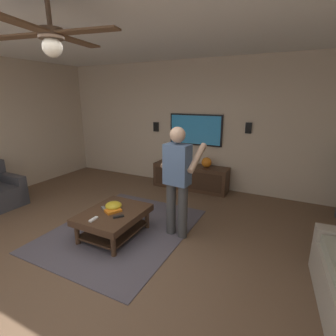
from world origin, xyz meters
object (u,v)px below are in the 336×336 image
(remote_white, at_px, (94,219))
(wall_speaker_left, at_px, (249,128))
(remote_grey, at_px, (104,209))
(person_standing, at_px, (178,176))
(bowl, at_px, (114,206))
(book, at_px, (113,211))
(media_console, at_px, (190,177))
(wall_speaker_right, at_px, (156,127))
(tv, at_px, (195,130))
(ceiling_fan, at_px, (52,38))
(remote_black, at_px, (118,217))
(coffee_table, at_px, (114,218))
(vase_round, at_px, (206,162))

(remote_white, height_order, wall_speaker_left, wall_speaker_left)
(remote_white, relative_size, remote_grey, 1.00)
(person_standing, distance_m, bowl, 1.07)
(book, bearing_deg, remote_grey, -64.91)
(media_console, xyz_separation_m, remote_grey, (-2.44, 0.42, 0.14))
(media_console, relative_size, wall_speaker_right, 7.73)
(tv, xyz_separation_m, ceiling_fan, (-3.77, -0.15, 1.17))
(bowl, distance_m, remote_black, 0.31)
(person_standing, distance_m, wall_speaker_right, 2.78)
(person_standing, relative_size, book, 7.45)
(remote_black, bearing_deg, wall_speaker_right, 56.94)
(remote_black, bearing_deg, coffee_table, 95.55)
(tv, xyz_separation_m, wall_speaker_left, (0.01, -1.15, 0.10))
(person_standing, relative_size, wall_speaker_left, 7.45)
(bowl, distance_m, remote_white, 0.41)
(remote_white, bearing_deg, vase_round, 164.01)
(person_standing, xyz_separation_m, bowl, (-0.39, 0.88, -0.48))
(vase_round, bearing_deg, tv, 56.76)
(remote_black, bearing_deg, wall_speaker_left, 14.76)
(remote_white, distance_m, remote_black, 0.34)
(coffee_table, bearing_deg, person_standing, -61.03)
(tv, height_order, bowl, tv)
(coffee_table, distance_m, tv, 2.88)
(coffee_table, relative_size, wall_speaker_left, 4.55)
(media_console, bearing_deg, vase_round, 89.96)
(remote_white, height_order, vase_round, vase_round)
(wall_speaker_right, bearing_deg, bowl, -164.42)
(remote_black, distance_m, ceiling_fan, 2.30)
(book, bearing_deg, wall_speaker_left, 179.20)
(remote_black, height_order, vase_round, vase_round)
(wall_speaker_right, bearing_deg, vase_round, -100.35)
(remote_white, relative_size, wall_speaker_right, 0.68)
(remote_black, height_order, wall_speaker_left, wall_speaker_left)
(coffee_table, xyz_separation_m, book, (-0.01, -0.01, 0.12))
(tv, xyz_separation_m, person_standing, (-2.22, -0.58, -0.39))
(remote_black, relative_size, wall_speaker_right, 0.68)
(wall_speaker_left, bearing_deg, book, 152.79)
(vase_round, height_order, wall_speaker_right, wall_speaker_right)
(coffee_table, relative_size, media_console, 0.59)
(wall_speaker_right, distance_m, ceiling_fan, 4.13)
(vase_round, bearing_deg, book, 166.03)
(book, xyz_separation_m, ceiling_fan, (-1.08, -0.40, 2.07))
(bowl, relative_size, remote_black, 1.63)
(person_standing, xyz_separation_m, remote_black, (-0.58, 0.64, -0.52))
(person_standing, xyz_separation_m, book, (-0.47, 0.83, -0.51))
(remote_black, distance_m, wall_speaker_right, 3.11)
(tv, relative_size, wall_speaker_left, 5.57)
(media_console, relative_size, person_standing, 1.04)
(remote_white, xyz_separation_m, wall_speaker_right, (3.03, 0.71, 0.92))
(ceiling_fan, bearing_deg, vase_round, -3.46)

